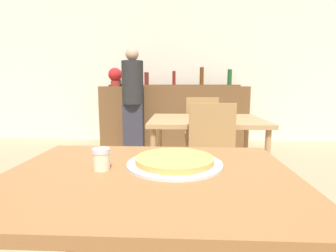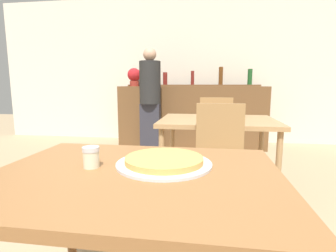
{
  "view_description": "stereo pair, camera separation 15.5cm",
  "coord_description": "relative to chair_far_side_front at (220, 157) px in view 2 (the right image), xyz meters",
  "views": [
    {
      "loc": [
        0.12,
        -0.98,
        1.11
      ],
      "look_at": [
        0.05,
        0.55,
        0.87
      ],
      "focal_mm": 28.0,
      "sensor_mm": 36.0,
      "label": 1
    },
    {
      "loc": [
        0.28,
        -0.97,
        1.11
      ],
      "look_at": [
        0.05,
        0.55,
        0.87
      ],
      "focal_mm": 28.0,
      "sensor_mm": 36.0,
      "label": 2
    }
  ],
  "objects": [
    {
      "name": "pizza_tray",
      "position": [
        -0.28,
        -0.94,
        0.23
      ],
      "size": [
        0.41,
        0.41,
        0.04
      ],
      "color": "silver",
      "rests_on": "dining_table_near"
    },
    {
      "name": "dining_table_far",
      "position": [
        0.0,
        0.59,
        0.14
      ],
      "size": [
        1.12,
        0.86,
        0.78
      ],
      "color": "#A87F51",
      "rests_on": "ground_plane"
    },
    {
      "name": "potted_plant",
      "position": [
        -1.43,
        2.68,
        0.72
      ],
      "size": [
        0.24,
        0.24,
        0.33
      ],
      "color": "maroon",
      "rests_on": "bar_counter"
    },
    {
      "name": "dining_table_near",
      "position": [
        -0.38,
        -1.05,
        0.14
      ],
      "size": [
        1.15,
        0.88,
        0.77
      ],
      "color": "brown",
      "rests_on": "ground_plane"
    },
    {
      "name": "cheese_shaker",
      "position": [
        -0.58,
        -1.02,
        0.26
      ],
      "size": [
        0.07,
        0.07,
        0.09
      ],
      "color": "beige",
      "rests_on": "dining_table_near"
    },
    {
      "name": "bar_counter",
      "position": [
        -0.38,
        2.73,
        -0.01
      ],
      "size": [
        2.6,
        0.56,
        1.09
      ],
      "color": "brown",
      "rests_on": "ground_plane"
    },
    {
      "name": "person_standing",
      "position": [
        -1.02,
        2.15,
        0.37
      ],
      "size": [
        0.34,
        0.34,
        1.69
      ],
      "color": "#2D2D38",
      "rests_on": "ground_plane"
    },
    {
      "name": "chair_far_side_front",
      "position": [
        0.0,
        0.0,
        0.0
      ],
      "size": [
        0.4,
        0.4,
        0.97
      ],
      "color": "olive",
      "rests_on": "ground_plane"
    },
    {
      "name": "wall_back",
      "position": [
        -0.38,
        3.24,
        0.85
      ],
      "size": [
        8.0,
        0.05,
        2.8
      ],
      "color": "silver",
      "rests_on": "ground_plane"
    },
    {
      "name": "chair_far_side_back",
      "position": [
        0.0,
        1.19,
        0.0
      ],
      "size": [
        0.4,
        0.4,
        0.97
      ],
      "rotation": [
        0.0,
        0.0,
        3.14
      ],
      "color": "olive",
      "rests_on": "ground_plane"
    },
    {
      "name": "bar_back_shelf",
      "position": [
        -0.39,
        2.87,
        0.6
      ],
      "size": [
        2.39,
        0.24,
        0.34
      ],
      "color": "brown",
      "rests_on": "bar_counter"
    }
  ]
}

